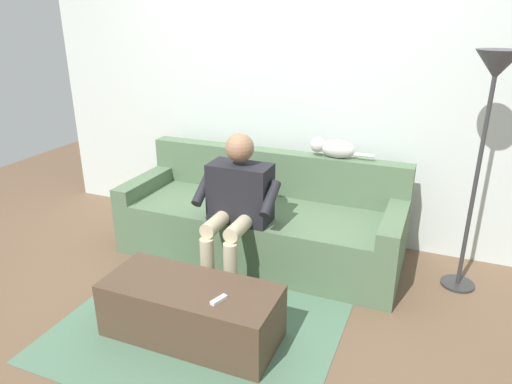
# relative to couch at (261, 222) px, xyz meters

# --- Properties ---
(ground_plane) EXTENTS (8.00, 8.00, 0.00)m
(ground_plane) POSITION_rel_couch_xyz_m (0.00, 0.72, -0.28)
(ground_plane) COLOR brown
(back_wall) EXTENTS (4.68, 0.06, 2.60)m
(back_wall) POSITION_rel_couch_xyz_m (0.00, -0.57, 1.02)
(back_wall) COLOR silver
(back_wall) RESTS_ON ground
(couch) EXTENTS (2.26, 0.84, 0.81)m
(couch) POSITION_rel_couch_xyz_m (0.00, 0.00, 0.00)
(couch) COLOR #516B4C
(couch) RESTS_ON ground
(coffee_table) EXTENTS (1.09, 0.47, 0.36)m
(coffee_table) POSITION_rel_couch_xyz_m (0.00, 1.17, -0.10)
(coffee_table) COLOR #4C3828
(coffee_table) RESTS_ON ground
(person_solo_seated) EXTENTS (0.61, 0.55, 1.11)m
(person_solo_seated) POSITION_rel_couch_xyz_m (0.03, 0.41, 0.35)
(person_solo_seated) COLOR black
(person_solo_seated) RESTS_ON ground
(cat_on_backrest) EXTENTS (0.52, 0.13, 0.16)m
(cat_on_backrest) POSITION_rel_couch_xyz_m (-0.49, -0.30, 0.61)
(cat_on_backrest) COLOR silver
(cat_on_backrest) RESTS_ON couch
(remote_white) EXTENTS (0.07, 0.12, 0.02)m
(remote_white) POSITION_rel_couch_xyz_m (-0.24, 1.25, 0.09)
(remote_white) COLOR white
(remote_white) RESTS_ON coffee_table
(floor_rug) EXTENTS (1.75, 1.57, 0.01)m
(floor_rug) POSITION_rel_couch_xyz_m (0.00, 1.02, -0.28)
(floor_rug) COLOR #4C7056
(floor_rug) RESTS_ON ground
(floor_lamp) EXTENTS (0.28, 0.28, 1.69)m
(floor_lamp) POSITION_rel_couch_xyz_m (-1.54, -0.09, 1.14)
(floor_lamp) COLOR #2D2D2D
(floor_lamp) RESTS_ON ground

